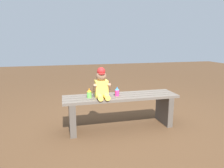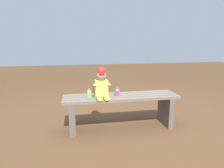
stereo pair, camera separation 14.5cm
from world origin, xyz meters
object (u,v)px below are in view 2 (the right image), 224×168
object	(u,v)px
sippy_cup_right	(117,92)
park_bench	(121,106)
child_figure	(101,84)
sippy_cup_left	(89,93)

from	to	relation	value
sippy_cup_right	park_bench	bearing A→B (deg)	7.10
park_bench	child_figure	world-z (taller)	child_figure
sippy_cup_left	sippy_cup_right	world-z (taller)	same
park_bench	sippy_cup_right	xyz separation A→B (m)	(-0.06, -0.01, 0.21)
park_bench	sippy_cup_left	distance (m)	0.49
child_figure	park_bench	bearing A→B (deg)	7.23
park_bench	sippy_cup_left	world-z (taller)	sippy_cup_left
park_bench	sippy_cup_left	bearing A→B (deg)	-179.07
park_bench	sippy_cup_right	size ratio (longest dim) A/B	12.87
sippy_cup_left	sippy_cup_right	size ratio (longest dim) A/B	1.00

